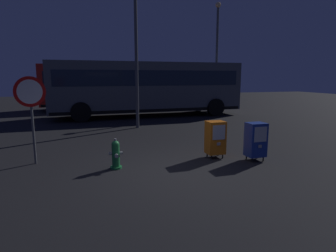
% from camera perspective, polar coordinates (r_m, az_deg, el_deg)
% --- Properties ---
extents(ground_plane, '(60.00, 60.00, 0.00)m').
position_cam_1_polar(ground_plane, '(6.73, 0.57, -9.39)').
color(ground_plane, black).
extents(fire_hydrant, '(0.33, 0.32, 0.75)m').
position_cam_1_polar(fire_hydrant, '(7.07, -10.41, -5.63)').
color(fire_hydrant, '#1E7238').
rests_on(fire_hydrant, ground_plane).
extents(newspaper_box_primary, '(0.48, 0.42, 1.02)m').
position_cam_1_polar(newspaper_box_primary, '(7.91, 17.15, -2.61)').
color(newspaper_box_primary, black).
rests_on(newspaper_box_primary, ground_plane).
extents(newspaper_box_secondary, '(0.48, 0.42, 1.02)m').
position_cam_1_polar(newspaper_box_secondary, '(7.93, 9.46, -2.28)').
color(newspaper_box_secondary, black).
rests_on(newspaper_box_secondary, ground_plane).
extents(stop_sign, '(0.71, 0.31, 2.23)m').
position_cam_1_polar(stop_sign, '(7.89, -25.77, 4.39)').
color(stop_sign, '#4C4F54').
rests_on(stop_sign, ground_plane).
extents(bus_near, '(10.53, 2.89, 3.00)m').
position_cam_1_polar(bus_near, '(16.26, -4.17, 8.01)').
color(bus_near, '#4C5156').
rests_on(bus_near, ground_plane).
extents(bus_far, '(10.74, 3.87, 3.00)m').
position_cam_1_polar(bus_far, '(20.98, -10.12, 8.28)').
color(bus_far, red).
rests_on(bus_far, ground_plane).
extents(street_light_near_left, '(0.32, 0.32, 8.50)m').
position_cam_1_polar(street_light_near_left, '(12.71, -6.52, 21.65)').
color(street_light_near_left, '#4C4F54').
rests_on(street_light_near_left, ground_plane).
extents(street_light_near_right, '(0.32, 0.32, 6.47)m').
position_cam_1_polar(street_light_near_right, '(17.70, 9.76, 14.78)').
color(street_light_near_right, '#4C4F54').
rests_on(street_light_near_right, ground_plane).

